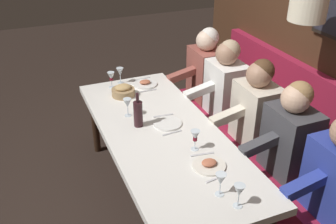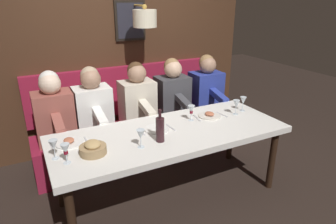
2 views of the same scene
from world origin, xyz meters
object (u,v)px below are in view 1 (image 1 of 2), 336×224
(diner_farthest, at_px, (206,67))
(wine_glass_0, at_px, (239,191))
(wine_glass_3, at_px, (221,180))
(bread_bowl, at_px, (123,91))
(diner_near, at_px, (291,132))
(wine_glass_2, at_px, (195,136))
(wine_bottle, at_px, (138,113))
(wine_glass_5, at_px, (111,77))
(wine_glass_1, at_px, (127,104))
(diner_far, at_px, (226,82))
(wine_glass_4, at_px, (120,72))
(dining_table, at_px, (162,139))
(diner_middle, at_px, (256,105))

(diner_farthest, relative_size, wine_glass_0, 4.82)
(wine_glass_3, height_order, bread_bowl, wine_glass_3)
(wine_glass_3, bearing_deg, diner_near, 22.99)
(wine_glass_2, bearing_deg, wine_glass_0, -92.15)
(wine_bottle, bearing_deg, wine_glass_2, -60.13)
(wine_glass_3, height_order, wine_glass_5, same)
(wine_glass_2, xyz_separation_m, wine_glass_3, (-0.08, -0.52, 0.00))
(wine_glass_1, bearing_deg, wine_bottle, -81.26)
(diner_far, bearing_deg, wine_glass_2, -131.62)
(wine_glass_0, bearing_deg, wine_glass_4, 94.38)
(diner_near, relative_size, wine_glass_4, 4.82)
(wine_glass_0, height_order, wine_glass_5, same)
(wine_glass_0, bearing_deg, bread_bowl, 96.96)
(dining_table, relative_size, bread_bowl, 10.26)
(dining_table, height_order, wine_glass_4, wine_glass_4)
(diner_middle, bearing_deg, wine_glass_0, -128.67)
(wine_glass_5, bearing_deg, diner_middle, -43.88)
(diner_farthest, xyz_separation_m, wine_glass_1, (-1.06, -0.57, 0.04))
(diner_middle, xyz_separation_m, wine_glass_2, (-0.74, -0.30, 0.04))
(wine_glass_3, height_order, wine_bottle, wine_bottle)
(diner_near, bearing_deg, wine_glass_2, 166.88)
(wine_glass_2, bearing_deg, wine_bottle, 119.87)
(diner_middle, xyz_separation_m, wine_glass_1, (-1.06, 0.39, 0.04))
(wine_glass_3, bearing_deg, diner_farthest, 65.23)
(wine_glass_5, bearing_deg, bread_bowl, -75.96)
(dining_table, relative_size, wine_glass_1, 13.76)
(wine_glass_4, bearing_deg, wine_glass_3, -86.83)
(diner_farthest, relative_size, wine_glass_5, 4.82)
(diner_near, bearing_deg, wine_glass_5, 125.15)
(wine_glass_5, height_order, wine_bottle, wine_bottle)
(wine_glass_0, xyz_separation_m, wine_glass_2, (0.02, 0.66, -0.00))
(wine_glass_1, height_order, wine_glass_4, same)
(diner_near, height_order, wine_glass_4, diner_near)
(wine_glass_1, distance_m, wine_glass_5, 0.61)
(wine_glass_1, distance_m, wine_glass_3, 1.23)
(wine_glass_1, bearing_deg, diner_near, -39.19)
(wine_glass_0, relative_size, wine_bottle, 0.55)
(wine_glass_0, xyz_separation_m, wine_bottle, (-0.26, 1.15, -0.00))
(wine_glass_4, bearing_deg, wine_bottle, -96.68)
(dining_table, relative_size, wine_glass_2, 13.76)
(diner_middle, distance_m, wine_bottle, 1.04)
(wine_glass_0, height_order, bread_bowl, wine_glass_0)
(diner_middle, xyz_separation_m, wine_glass_3, (-0.82, -0.82, 0.04))
(diner_near, height_order, wine_glass_3, diner_near)
(wine_glass_3, distance_m, bread_bowl, 1.61)
(wine_glass_1, relative_size, wine_glass_4, 1.00)
(wine_glass_2, xyz_separation_m, bread_bowl, (-0.24, 1.08, -0.07))
(wine_glass_1, relative_size, bread_bowl, 0.75)
(diner_far, xyz_separation_m, wine_glass_1, (-1.06, -0.15, 0.04))
(wine_glass_2, xyz_separation_m, wine_glass_5, (-0.29, 1.30, 0.00))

